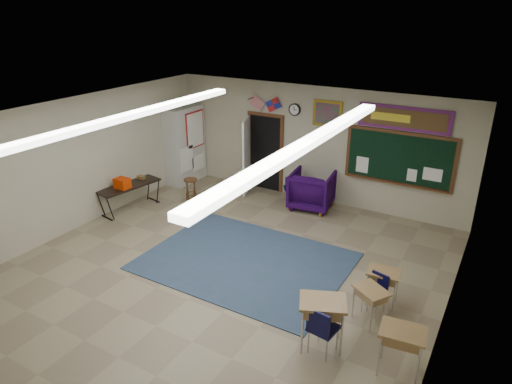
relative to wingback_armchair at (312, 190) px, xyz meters
The scene contains 24 objects.
floor 3.98m from the wingback_armchair, 93.73° to the right, with size 9.00×9.00×0.00m, color gray.
back_wall 1.19m from the wingback_armchair, 114.61° to the left, with size 8.00×0.04×3.00m, color #BEB89A.
left_wall 5.89m from the wingback_armchair, 137.21° to the right, with size 0.04×9.00×3.00m, color #BEB89A.
right_wall 5.53m from the wingback_armchair, 46.46° to the right, with size 0.04×9.00×3.00m, color #BEB89A.
ceiling 4.68m from the wingback_armchair, 93.73° to the right, with size 8.00×9.00×0.04m, color white.
area_rug 3.18m from the wingback_armchair, 91.03° to the right, with size 4.00×3.00×0.02m, color #324560.
fluorescent_strips 4.65m from the wingback_armchair, 93.73° to the right, with size 3.86×6.00×0.10m, color white, non-canonical shape.
doorway 1.90m from the wingback_armchair, 166.83° to the left, with size 1.10×0.89×2.16m.
chalkboard 2.24m from the wingback_armchair, 15.03° to the left, with size 2.55×0.14×1.30m.
bulletin_board 2.82m from the wingback_armchair, 15.15° to the left, with size 2.10×0.05×0.55m.
framed_art_print 1.95m from the wingback_armchair, 79.93° to the left, with size 0.75×0.05×0.65m.
wall_clock 2.10m from the wingback_armchair, 146.87° to the left, with size 0.32×0.05×0.32m.
wall_flags 2.65m from the wingback_armchair, 163.20° to the left, with size 1.16×0.06×0.70m, color red, non-canonical shape.
storage_cabinet 4.02m from the wingback_armchair, behind, with size 0.59×1.25×2.20m.
wingback_armchair is the anchor object (origin of this frame).
student_chair_reading 0.59m from the wingback_armchair, behind, with size 0.39×0.39×0.78m, color #080833, non-canonical shape.
student_chair_desk_a 5.30m from the wingback_armchair, 64.20° to the right, with size 0.41×0.41×0.83m, color #080833, non-canonical shape.
student_chair_desk_b 4.37m from the wingback_armchair, 52.23° to the right, with size 0.35×0.35×0.70m, color #080833, non-canonical shape.
student_desk_front_left 4.61m from the wingback_armchair, 54.23° to the right, with size 0.66×0.62×0.64m.
student_desk_front_right 4.15m from the wingback_armchair, 49.05° to the right, with size 0.58×0.46×0.65m.
student_desk_back_left 5.17m from the wingback_armchair, 64.44° to the right, with size 0.84×0.75×0.83m.
student_desk_back_right 5.73m from the wingback_armchair, 53.69° to the right, with size 0.67×0.53×0.74m.
folding_table 4.61m from the wingback_armchair, 147.99° to the right, with size 0.80×1.68×0.92m.
wooden_stool 3.16m from the wingback_armchair, 156.97° to the right, with size 0.35×0.35×0.62m.
Camera 1 is at (4.45, -6.03, 4.87)m, focal length 32.00 mm.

